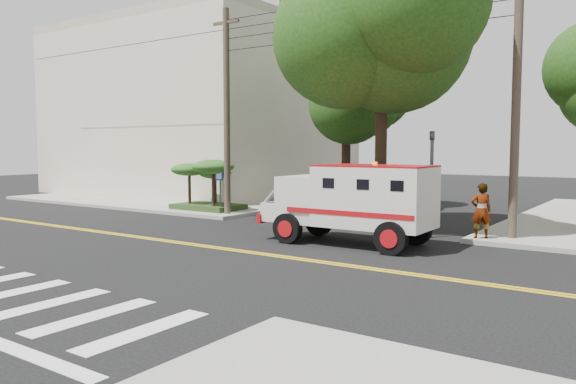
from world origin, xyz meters
The scene contains 12 objects.
ground centered at (0.00, 0.00, 0.00)m, with size 100.00×100.00×0.00m, color black.
sidewalk_nw centered at (-13.50, 13.50, 0.07)m, with size 17.00×17.00×0.15m, color gray.
building_left centered at (-15.50, 15.00, 5.15)m, with size 16.00×14.00×10.00m, color beige.
utility_pole_left centered at (-5.60, 6.00, 4.50)m, with size 0.28×0.28×9.00m, color #382D23.
utility_pole_right centered at (6.30, 6.20, 4.50)m, with size 0.28×0.28×9.00m, color #382D23.
tree_main centered at (1.94, 6.21, 7.20)m, with size 6.08×5.70×9.85m.
tree_left centered at (-2.68, 11.79, 5.73)m, with size 4.48×4.20×7.70m.
traffic_signal centered at (3.80, 5.60, 2.23)m, with size 0.15×0.18×3.60m.
accessibility_sign centered at (-6.20, 6.17, 1.37)m, with size 0.45×0.10×2.02m.
palm_planter centered at (-7.44, 6.62, 1.65)m, with size 3.52×2.63×2.36m.
armored_truck centered at (2.29, 2.92, 1.43)m, with size 5.58×2.34×2.52m.
pedestrian_a centered at (5.50, 5.50, 1.04)m, with size 0.65×0.42×1.78m, color gray.
Camera 1 is at (10.57, -12.64, 3.06)m, focal length 35.00 mm.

